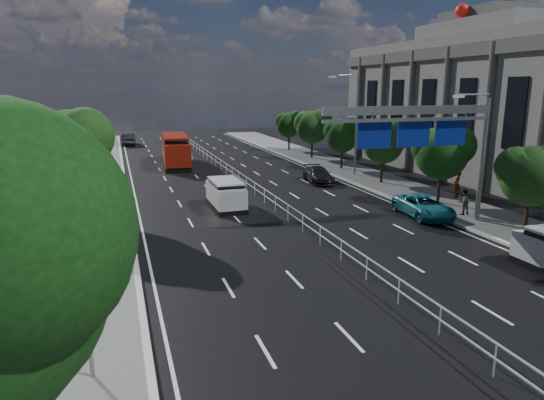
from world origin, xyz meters
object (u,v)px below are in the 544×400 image
near_car_silver (182,154)px  parked_car_teal (424,206)px  overhead_gantry (427,128)px  pedestrian_a (457,184)px  parked_car_dark (318,175)px  near_car_dark (129,139)px  white_minivan (226,194)px  red_bus (175,149)px  toilet_sign (65,281)px  pedestrian_b (464,202)px

near_car_silver → parked_car_teal: (10.99, -28.35, -0.07)m
overhead_gantry → pedestrian_a: 9.67m
pedestrian_a → parked_car_dark: bearing=-88.7°
overhead_gantry → near_car_silver: size_ratio=2.39×
near_car_silver → parked_car_dark: 18.62m
overhead_gantry → near_car_dark: 49.64m
near_car_dark → pedestrian_a: (21.15, -41.89, 0.27)m
parked_car_dark → pedestrian_a: bearing=-46.0°
white_minivan → parked_car_teal: size_ratio=0.92×
red_bus → near_car_dark: bearing=105.3°
toilet_sign → pedestrian_b: toilet_sign is taller
red_bus → parked_car_dark: (10.22, -13.34, -0.97)m
near_car_silver → pedestrian_a: (16.09, -24.95, 0.33)m
parked_car_dark → white_minivan: bearing=-140.2°
near_car_silver → pedestrian_a: bearing=118.7°
red_bus → parked_car_dark: size_ratio=2.38×
near_car_silver → pedestrian_b: bearing=110.4°
pedestrian_a → parked_car_teal: bearing=-3.3°
toilet_sign → near_car_dark: bearing=86.8°
near_car_dark → parked_car_teal: bearing=113.3°
white_minivan → near_car_silver: (0.12, 22.50, -0.20)m
overhead_gantry → pedestrian_b: overhead_gantry is taller
parked_car_teal → pedestrian_b: (2.29, -0.77, 0.26)m
toilet_sign → overhead_gantry: bearing=29.6°
overhead_gantry → parked_car_dark: (-0.24, 14.10, -4.97)m
overhead_gantry → pedestrian_b: 6.18m
white_minivan → near_car_silver: size_ratio=1.02×
overhead_gantry → near_car_dark: size_ratio=2.11×
parked_car_teal → white_minivan: bearing=156.7°
pedestrian_a → pedestrian_b: size_ratio=1.18×
parked_car_dark → pedestrian_b: (4.09, -12.92, 0.29)m
parked_car_teal → parked_car_dark: size_ratio=1.08×
toilet_sign → overhead_gantry: (17.69, 10.05, 2.66)m
toilet_sign → pedestrian_a: bearing=32.3°
near_car_silver → parked_car_dark: near_car_silver is taller
parked_car_teal → toilet_sign: bearing=-143.6°
near_car_dark → white_minivan: bearing=101.0°
near_car_dark → pedestrian_b: (18.34, -46.06, 0.13)m
red_bus → pedestrian_b: (14.32, -26.26, -0.69)m
near_car_dark → pedestrian_b: 49.58m
near_car_silver → pedestrian_b: (13.29, -29.12, 0.19)m
toilet_sign → near_car_dark: size_ratio=0.90×
red_bus → parked_car_teal: 28.20m
near_car_silver → near_car_dark: bearing=-77.5°
white_minivan → toilet_sign: bearing=-114.9°
toilet_sign → near_car_silver: size_ratio=1.01×
white_minivan → pedestrian_a: size_ratio=2.37×
toilet_sign → parked_car_teal: 22.80m
parked_car_teal → parked_car_dark: parked_car_teal is taller
near_car_silver → white_minivan: bearing=85.5°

